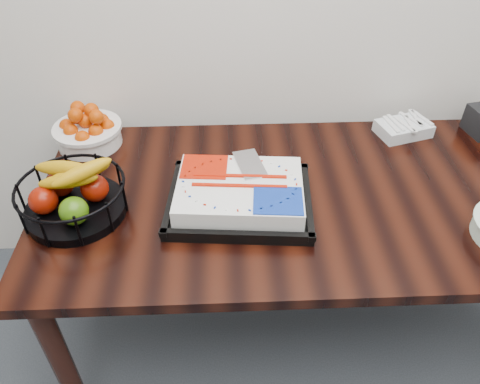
{
  "coord_description": "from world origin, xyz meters",
  "views": [
    {
      "loc": [
        -0.26,
        0.78,
        1.79
      ],
      "look_at": [
        -0.21,
        1.92,
        0.83
      ],
      "focal_mm": 35.0,
      "sensor_mm": 36.0,
      "label": 1
    }
  ],
  "objects_px": {
    "table": "(299,211)",
    "fruit_basket": "(72,195)",
    "tangerine_bowl": "(87,128)",
    "cake_tray": "(240,194)"
  },
  "relations": [
    {
      "from": "table",
      "to": "fruit_basket",
      "type": "bearing_deg",
      "value": -174.66
    },
    {
      "from": "tangerine_bowl",
      "to": "fruit_basket",
      "type": "height_order",
      "value": "fruit_basket"
    },
    {
      "from": "cake_tray",
      "to": "tangerine_bowl",
      "type": "xyz_separation_m",
      "value": [
        -0.57,
        0.39,
        0.03
      ]
    },
    {
      "from": "tangerine_bowl",
      "to": "fruit_basket",
      "type": "distance_m",
      "value": 0.4
    },
    {
      "from": "table",
      "to": "fruit_basket",
      "type": "xyz_separation_m",
      "value": [
        -0.75,
        -0.07,
        0.16
      ]
    },
    {
      "from": "fruit_basket",
      "to": "table",
      "type": "bearing_deg",
      "value": 5.34
    },
    {
      "from": "table",
      "to": "tangerine_bowl",
      "type": "height_order",
      "value": "tangerine_bowl"
    },
    {
      "from": "cake_tray",
      "to": "tangerine_bowl",
      "type": "distance_m",
      "value": 0.69
    },
    {
      "from": "cake_tray",
      "to": "fruit_basket",
      "type": "distance_m",
      "value": 0.53
    },
    {
      "from": "table",
      "to": "cake_tray",
      "type": "bearing_deg",
      "value": -166.26
    }
  ]
}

